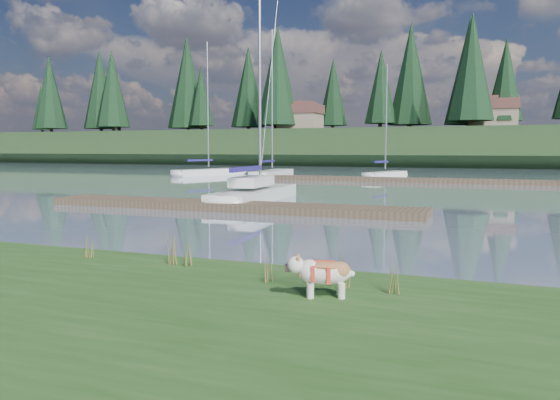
% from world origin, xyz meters
% --- Properties ---
extents(ground, '(200.00, 200.00, 0.00)m').
position_xyz_m(ground, '(0.00, 30.00, 0.00)').
color(ground, '#798AA3').
rests_on(ground, ground).
extents(ridge, '(200.00, 20.00, 5.00)m').
position_xyz_m(ridge, '(0.00, 73.00, 2.50)').
color(ridge, '#1D3318').
rests_on(ridge, ground).
extents(bulldog, '(0.98, 0.60, 0.58)m').
position_xyz_m(bulldog, '(3.79, -3.27, 0.71)').
color(bulldog, silver).
rests_on(bulldog, bank).
extents(sailboat_main, '(2.43, 9.14, 12.98)m').
position_xyz_m(sailboat_main, '(-4.44, 13.46, 0.42)').
color(sailboat_main, silver).
rests_on(sailboat_main, ground).
extents(dock_near, '(16.00, 2.00, 0.30)m').
position_xyz_m(dock_near, '(-4.00, 9.00, 0.15)').
color(dock_near, '#4C3D2C').
rests_on(dock_near, ground).
extents(dock_far, '(26.00, 2.20, 0.30)m').
position_xyz_m(dock_far, '(2.00, 30.00, 0.15)').
color(dock_far, '#4C3D2C').
rests_on(dock_far, ground).
extents(sailboat_bg_0, '(4.45, 8.52, 12.21)m').
position_xyz_m(sailboat_bg_0, '(-18.24, 34.70, 0.32)').
color(sailboat_bg_0, silver).
rests_on(sailboat_bg_0, ground).
extents(sailboat_bg_1, '(2.29, 8.66, 12.70)m').
position_xyz_m(sailboat_bg_1, '(-12.00, 34.29, 0.33)').
color(sailboat_bg_1, silver).
rests_on(sailboat_bg_1, ground).
extents(sailboat_bg_2, '(3.06, 6.16, 9.37)m').
position_xyz_m(sailboat_bg_2, '(-2.00, 34.55, 0.33)').
color(sailboat_bg_2, silver).
rests_on(sailboat_bg_2, ground).
extents(weed_0, '(0.17, 0.14, 0.68)m').
position_xyz_m(weed_0, '(0.60, -2.21, 0.63)').
color(weed_0, '#475B23').
rests_on(weed_0, bank).
extents(weed_1, '(0.17, 0.14, 0.52)m').
position_xyz_m(weed_1, '(0.89, -2.18, 0.57)').
color(weed_1, '#475B23').
rests_on(weed_1, bank).
extents(weed_2, '(0.17, 0.14, 0.73)m').
position_xyz_m(weed_2, '(3.98, -2.75, 0.66)').
color(weed_2, '#475B23').
rests_on(weed_2, bank).
extents(weed_3, '(0.17, 0.14, 0.63)m').
position_xyz_m(weed_3, '(-1.27, -2.20, 0.61)').
color(weed_3, '#475B23').
rests_on(weed_3, bank).
extents(weed_4, '(0.17, 0.14, 0.47)m').
position_xyz_m(weed_4, '(2.73, -2.77, 0.55)').
color(weed_4, '#475B23').
rests_on(weed_4, bank).
extents(weed_5, '(0.17, 0.14, 0.67)m').
position_xyz_m(weed_5, '(4.69, -2.76, 0.63)').
color(weed_5, '#475B23').
rests_on(weed_5, bank).
extents(mud_lip, '(60.00, 0.50, 0.14)m').
position_xyz_m(mud_lip, '(0.00, -1.60, 0.07)').
color(mud_lip, '#33281C').
rests_on(mud_lip, ground).
extents(conifer_0, '(5.72, 5.72, 14.15)m').
position_xyz_m(conifer_0, '(-55.00, 67.00, 12.64)').
color(conifer_0, '#382619').
rests_on(conifer_0, ridge).
extents(conifer_1, '(4.40, 4.40, 11.30)m').
position_xyz_m(conifer_1, '(-40.00, 71.00, 11.28)').
color(conifer_1, '#382619').
rests_on(conifer_1, ridge).
extents(conifer_2, '(6.60, 6.60, 16.05)m').
position_xyz_m(conifer_2, '(-25.00, 68.00, 13.54)').
color(conifer_2, '#382619').
rests_on(conifer_2, ridge).
extents(conifer_3, '(4.84, 4.84, 12.25)m').
position_xyz_m(conifer_3, '(-10.00, 72.00, 11.74)').
color(conifer_3, '#382619').
rests_on(conifer_3, ridge).
extents(conifer_4, '(6.16, 6.16, 15.10)m').
position_xyz_m(conifer_4, '(3.00, 66.00, 13.09)').
color(conifer_4, '#382619').
rests_on(conifer_4, ridge).
extents(house_0, '(6.30, 5.30, 4.65)m').
position_xyz_m(house_0, '(-22.00, 70.00, 7.31)').
color(house_0, gray).
rests_on(house_0, ridge).
extents(house_1, '(6.30, 5.30, 4.65)m').
position_xyz_m(house_1, '(6.00, 71.00, 7.31)').
color(house_1, gray).
rests_on(house_1, ridge).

